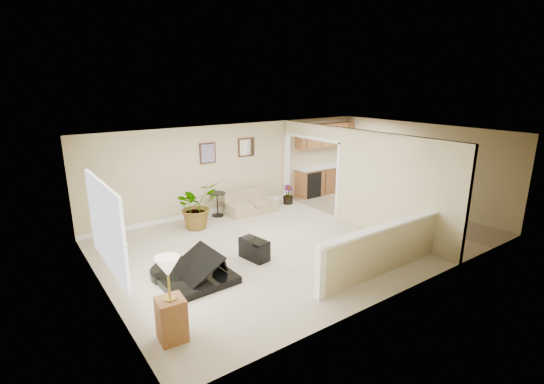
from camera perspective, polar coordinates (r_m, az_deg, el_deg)
floor at (r=9.63m, az=4.32°, el=-6.67°), size 9.00×9.00×0.00m
back_wall at (r=11.62m, az=-5.04°, el=3.67°), size 9.00×0.04×2.50m
front_wall at (r=7.29m, az=19.77°, el=-4.50°), size 9.00×0.04×2.50m
left_wall at (r=7.33m, az=-23.78°, el=-4.82°), size 0.04×6.00×2.50m
right_wall at (r=12.53m, az=20.54°, el=3.61°), size 0.04×6.00×2.50m
ceiling at (r=8.98m, az=4.65°, el=8.26°), size 9.00×6.00×0.04m
kitchen_vinyl at (r=11.78m, az=16.23°, el=-3.03°), size 2.70×6.00×0.01m
interior_partition at (r=10.61m, az=11.09°, el=2.12°), size 0.18×5.99×2.50m
pony_half_wall at (r=8.00m, az=15.49°, el=-7.99°), size 3.42×0.22×1.00m
left_window at (r=6.81m, az=-22.94°, el=-4.47°), size 0.05×2.15×1.45m
wall_art_left at (r=11.06m, az=-9.28°, el=5.56°), size 0.48×0.04×0.58m
wall_mirror at (r=11.65m, az=-3.75°, el=6.48°), size 0.55×0.04×0.55m
kitchen_cabinets at (r=13.36m, az=7.48°, el=3.51°), size 2.36×0.65×2.33m
piano at (r=7.63m, az=-11.61°, el=-8.92°), size 1.58×1.63×1.24m
piano_bench at (r=8.46m, az=-2.58°, el=-8.27°), size 0.44×0.70×0.44m
loveseat at (r=11.39m, az=-3.36°, el=-1.46°), size 1.40×0.81×0.80m
accent_table at (r=11.11m, az=-7.93°, el=-1.31°), size 0.47×0.47×0.68m
palm_plant at (r=10.27m, az=-10.88°, el=-1.98°), size 1.25×1.14×1.20m
small_plant at (r=12.19m, az=2.33°, el=-0.56°), size 0.38×0.38×0.58m
lamp_stand at (r=6.05m, az=-14.48°, el=-15.65°), size 0.41×0.41×1.31m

